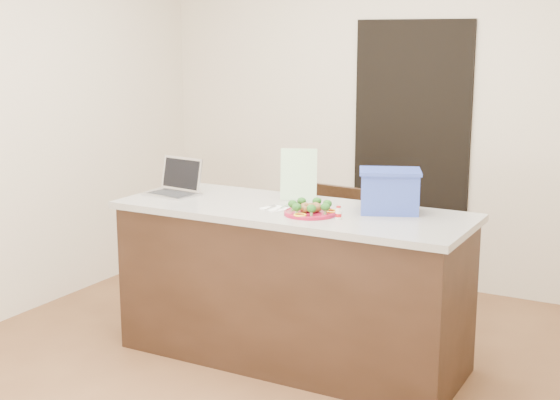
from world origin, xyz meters
The scene contains 16 objects.
ground centered at (0.00, 0.00, 0.00)m, with size 4.00×4.00×0.00m, color brown.
room_shell centered at (0.00, 0.00, 1.62)m, with size 4.00×4.00×4.00m.
doorway centered at (0.10, 1.98, 1.00)m, with size 0.90×0.02×2.00m, color black.
island centered at (0.00, 0.25, 0.46)m, with size 2.06×0.76×0.92m.
plate centered at (0.17, 0.14, 0.93)m, with size 0.29×0.29×0.02m.
meatballs centered at (0.17, 0.15, 0.96)m, with size 0.12×0.12×0.04m.
broccoli centered at (0.17, 0.14, 0.98)m, with size 0.24×0.24×0.04m.
pepper_rings centered at (0.17, 0.14, 0.94)m, with size 0.27×0.24×0.01m.
napkin centered at (-0.07, 0.17, 0.92)m, with size 0.13×0.13×0.01m, color silver.
fork centered at (-0.09, 0.18, 0.93)m, with size 0.03×0.14×0.00m.
knife centered at (-0.04, 0.16, 0.93)m, with size 0.03×0.19×0.01m.
yogurt_bottle centered at (0.35, 0.12, 0.95)m, with size 0.03×0.03×0.07m.
laptop centered at (-0.82, 0.26, 0.98)m, with size 0.34×0.28×0.22m.
leaflet centered at (-0.07, 0.46, 1.07)m, with size 0.22×0.00×0.31m, color white.
blue_box centered at (0.53, 0.41, 1.04)m, with size 0.40×0.35×0.24m.
chair centered at (-0.10, 1.00, 0.51)m, with size 0.44×0.44×0.89m.
Camera 1 is at (2.02, -3.60, 1.89)m, focal length 50.00 mm.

